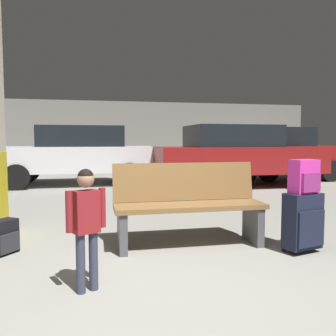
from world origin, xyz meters
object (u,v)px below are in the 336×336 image
at_px(bench, 188,205).
at_px(parked_car_near, 235,154).
at_px(backpack_bright, 304,177).
at_px(child, 86,217).
at_px(parked_car_side, 272,152).
at_px(backpack_dark_floor, 3,237).
at_px(parked_car_far, 77,154).
at_px(suitcase, 303,221).

xyz_separation_m(bench, parked_car_near, (2.45, 4.62, 0.36)).
bearing_deg(backpack_bright, child, -166.35).
bearing_deg(backpack_bright, parked_car_side, 64.45).
height_order(child, parked_car_side, parked_car_side).
height_order(backpack_dark_floor, parked_car_side, parked_car_side).
distance_m(backpack_bright, parked_car_far, 6.78).
distance_m(suitcase, parked_car_side, 6.95).
height_order(bench, parked_car_near, parked_car_near).
xyz_separation_m(bench, backpack_bright, (1.07, -0.49, 0.33)).
distance_m(backpack_dark_floor, parked_car_side, 8.26).
relative_size(backpack_bright, parked_car_far, 0.08).
distance_m(backpack_bright, parked_car_side, 6.94).
xyz_separation_m(parked_car_side, parked_car_far, (-5.50, 0.04, 0.00)).
height_order(bench, parked_car_far, parked_car_far).
distance_m(suitcase, backpack_bright, 0.45).
bearing_deg(parked_car_near, suitcase, -105.14).
xyz_separation_m(suitcase, backpack_bright, (0.00, -0.00, 0.45)).
bearing_deg(parked_car_far, parked_car_side, -0.46).
distance_m(backpack_dark_floor, parked_car_far, 5.79).
relative_size(suitcase, parked_car_near, 0.15).
bearing_deg(child, parked_car_near, 58.07).
bearing_deg(suitcase, child, -166.34).
bearing_deg(suitcase, backpack_bright, -74.96).
bearing_deg(bench, child, -136.46).
bearing_deg(backpack_dark_floor, suitcase, -10.87).
distance_m(child, parked_car_side, 8.49).
xyz_separation_m(suitcase, child, (-2.12, -0.52, 0.25)).
bearing_deg(parked_car_near, parked_car_side, 35.51).
relative_size(bench, backpack_bright, 4.71).
relative_size(suitcase, backpack_dark_floor, 1.78).
height_order(bench, suitcase, bench).
xyz_separation_m(backpack_bright, parked_car_far, (-2.50, 6.30, 0.03)).
relative_size(child, parked_car_far, 0.22).
bearing_deg(backpack_bright, parked_car_near, 74.87).
relative_size(suitcase, child, 0.65).
bearing_deg(suitcase, parked_car_far, 111.67).
height_order(backpack_bright, parked_car_near, parked_car_near).
distance_m(child, parked_car_far, 6.83).
distance_m(child, parked_car_near, 6.63).
relative_size(backpack_bright, backpack_dark_floor, 1.00).
xyz_separation_m(backpack_bright, child, (-2.12, -0.52, -0.20)).
relative_size(child, parked_car_near, 0.22).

